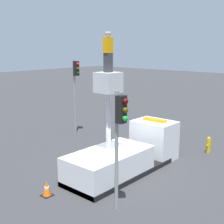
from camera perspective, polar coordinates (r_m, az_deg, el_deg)
The scene contains 7 objects.
ground_plane at distance 15.68m, azimuth 1.45°, elevation -11.15°, with size 120.00×120.00×0.00m, color #38383A.
bucket_truck at distance 15.71m, azimuth 2.61°, elevation -7.71°, with size 6.77×2.30×5.03m.
worker at distance 13.78m, azimuth -0.71°, elevation 10.93°, with size 0.40×0.26×1.75m.
traffic_light_pole at distance 11.28m, azimuth 1.42°, elevation -2.88°, with size 0.34×0.57×4.60m.
traffic_light_across at distance 22.04m, azimuth -6.64°, elevation 5.61°, with size 0.34×0.57×5.29m.
fire_hydrant at distance 19.23m, azimuth 17.21°, elevation -5.77°, with size 0.49×0.25×0.97m.
traffic_cone_rear at distance 13.69m, azimuth -11.84°, elevation -13.56°, with size 0.45×0.45×0.66m.
Camera 1 is at (-11.07, -9.23, 6.16)m, focal length 50.00 mm.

